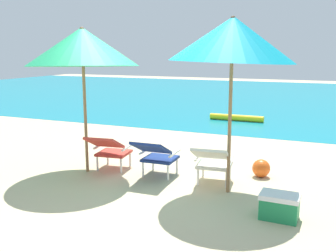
{
  "coord_description": "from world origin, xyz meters",
  "views": [
    {
      "loc": [
        2.58,
        -5.58,
        2.02
      ],
      "look_at": [
        0.0,
        0.49,
        0.75
      ],
      "focal_mm": 41.17,
      "sensor_mm": 36.0,
      "label": 1
    }
  ],
  "objects_px": {
    "beach_umbrella_left": "(82,47)",
    "beach_ball": "(261,168)",
    "swim_buoy": "(236,118)",
    "lounge_chair_center": "(156,154)",
    "cooler_box": "(279,206)",
    "beach_umbrella_right": "(232,39)",
    "lounge_chair_right": "(213,160)",
    "lounge_chair_left": "(110,148)"
  },
  "relations": [
    {
      "from": "beach_umbrella_left",
      "to": "beach_umbrella_right",
      "type": "bearing_deg",
      "value": -0.5
    },
    {
      "from": "cooler_box",
      "to": "lounge_chair_left",
      "type": "bearing_deg",
      "value": 163.9
    },
    {
      "from": "swim_buoy",
      "to": "lounge_chair_center",
      "type": "relative_size",
      "value": 1.8
    },
    {
      "from": "beach_umbrella_right",
      "to": "beach_ball",
      "type": "relative_size",
      "value": 8.62
    },
    {
      "from": "lounge_chair_center",
      "to": "beach_umbrella_left",
      "type": "relative_size",
      "value": 0.35
    },
    {
      "from": "beach_umbrella_left",
      "to": "swim_buoy",
      "type": "bearing_deg",
      "value": 78.25
    },
    {
      "from": "beach_umbrella_left",
      "to": "cooler_box",
      "type": "relative_size",
      "value": 5.32
    },
    {
      "from": "lounge_chair_center",
      "to": "beach_umbrella_right",
      "type": "relative_size",
      "value": 0.35
    },
    {
      "from": "lounge_chair_left",
      "to": "beach_umbrella_left",
      "type": "bearing_deg",
      "value": -154.24
    },
    {
      "from": "beach_umbrella_left",
      "to": "beach_umbrella_right",
      "type": "distance_m",
      "value": 2.47
    },
    {
      "from": "swim_buoy",
      "to": "beach_umbrella_right",
      "type": "height_order",
      "value": "beach_umbrella_right"
    },
    {
      "from": "beach_umbrella_left",
      "to": "cooler_box",
      "type": "xyz_separation_m",
      "value": [
        3.28,
        -0.68,
        -1.94
      ]
    },
    {
      "from": "lounge_chair_center",
      "to": "beach_umbrella_right",
      "type": "height_order",
      "value": "beach_umbrella_right"
    },
    {
      "from": "swim_buoy",
      "to": "lounge_chair_center",
      "type": "distance_m",
      "value": 5.74
    },
    {
      "from": "lounge_chair_left",
      "to": "lounge_chair_center",
      "type": "bearing_deg",
      "value": -1.09
    },
    {
      "from": "swim_buoy",
      "to": "lounge_chair_right",
      "type": "relative_size",
      "value": 1.72
    },
    {
      "from": "swim_buoy",
      "to": "cooler_box",
      "type": "height_order",
      "value": "cooler_box"
    },
    {
      "from": "beach_umbrella_left",
      "to": "beach_umbrella_right",
      "type": "relative_size",
      "value": 1.01
    },
    {
      "from": "beach_umbrella_right",
      "to": "lounge_chair_right",
      "type": "bearing_deg",
      "value": 148.39
    },
    {
      "from": "beach_ball",
      "to": "cooler_box",
      "type": "relative_size",
      "value": 0.61
    },
    {
      "from": "swim_buoy",
      "to": "cooler_box",
      "type": "bearing_deg",
      "value": -72.61
    },
    {
      "from": "lounge_chair_center",
      "to": "beach_ball",
      "type": "height_order",
      "value": "lounge_chair_center"
    },
    {
      "from": "swim_buoy",
      "to": "lounge_chair_left",
      "type": "height_order",
      "value": "lounge_chair_left"
    },
    {
      "from": "lounge_chair_left",
      "to": "beach_ball",
      "type": "distance_m",
      "value": 2.56
    },
    {
      "from": "lounge_chair_left",
      "to": "beach_umbrella_right",
      "type": "distance_m",
      "value": 2.78
    },
    {
      "from": "swim_buoy",
      "to": "beach_ball",
      "type": "xyz_separation_m",
      "value": [
        1.57,
        -5.0,
        0.05
      ]
    },
    {
      "from": "beach_umbrella_left",
      "to": "beach_ball",
      "type": "height_order",
      "value": "beach_umbrella_left"
    },
    {
      "from": "lounge_chair_right",
      "to": "beach_umbrella_left",
      "type": "bearing_deg",
      "value": -175.93
    },
    {
      "from": "lounge_chair_left",
      "to": "beach_umbrella_right",
      "type": "relative_size",
      "value": 0.37
    },
    {
      "from": "lounge_chair_right",
      "to": "cooler_box",
      "type": "distance_m",
      "value": 1.4
    },
    {
      "from": "lounge_chair_center",
      "to": "cooler_box",
      "type": "distance_m",
      "value": 2.22
    },
    {
      "from": "lounge_chair_left",
      "to": "lounge_chair_center",
      "type": "distance_m",
      "value": 0.88
    },
    {
      "from": "cooler_box",
      "to": "beach_umbrella_left",
      "type": "bearing_deg",
      "value": 168.32
    },
    {
      "from": "swim_buoy",
      "to": "beach_ball",
      "type": "distance_m",
      "value": 5.24
    },
    {
      "from": "swim_buoy",
      "to": "lounge_chair_right",
      "type": "distance_m",
      "value": 5.81
    },
    {
      "from": "beach_umbrella_right",
      "to": "cooler_box",
      "type": "relative_size",
      "value": 5.26
    },
    {
      "from": "lounge_chair_left",
      "to": "lounge_chair_right",
      "type": "height_order",
      "value": "same"
    },
    {
      "from": "beach_ball",
      "to": "cooler_box",
      "type": "xyz_separation_m",
      "value": [
        0.48,
        -1.55,
        0.02
      ]
    },
    {
      "from": "swim_buoy",
      "to": "beach_umbrella_right",
      "type": "distance_m",
      "value": 6.38
    },
    {
      "from": "lounge_chair_center",
      "to": "beach_umbrella_right",
      "type": "bearing_deg",
      "value": -7.96
    },
    {
      "from": "beach_ball",
      "to": "cooler_box",
      "type": "height_order",
      "value": "cooler_box"
    },
    {
      "from": "lounge_chair_center",
      "to": "beach_ball",
      "type": "bearing_deg",
      "value": 24.87
    }
  ]
}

